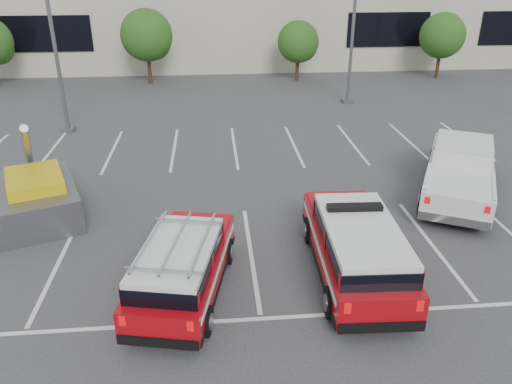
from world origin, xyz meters
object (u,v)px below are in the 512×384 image
white_pickup (459,175)px  utility_rig (34,200)px  light_pole_mid (355,9)px  ladder_suv (183,270)px  tree_right (443,37)px  tree_mid_right (299,43)px  tree_mid_left (148,37)px  fire_chief_suv (355,251)px  light_pole_left (50,20)px

white_pickup → utility_rig: (-14.46, -0.54, -0.08)m
light_pole_mid → ladder_suv: 20.31m
light_pole_mid → ladder_suv: light_pole_mid is taller
tree_right → white_pickup: size_ratio=0.69×
tree_right → white_pickup: (-7.40, -18.70, -2.02)m
light_pole_mid → tree_mid_right: bearing=107.5°
tree_mid_right → ladder_suv: tree_mid_right is taller
tree_mid_left → tree_right: 20.00m
light_pole_mid → tree_mid_left: bearing=153.1°
white_pickup → tree_mid_left: bearing=151.3°
tree_mid_left → ladder_suv: size_ratio=0.99×
white_pickup → tree_right: bearing=95.8°
tree_mid_left → tree_right: (20.00, -0.00, -0.27)m
tree_mid_right → ladder_suv: size_ratio=0.82×
ladder_suv → utility_rig: 6.71m
ladder_suv → tree_right: bearing=66.5°
fire_chief_suv → white_pickup: size_ratio=0.85×
tree_mid_left → light_pole_mid: (11.91, -6.05, 2.14)m
tree_mid_right → light_pole_left: light_pole_left is taller
white_pickup → utility_rig: size_ratio=1.39×
utility_rig → fire_chief_suv: bearing=-44.7°
light_pole_left → utility_rig: bearing=-82.4°
tree_right → white_pickup: tree_right is taller
tree_mid_left → light_pole_left: 10.73m
tree_right → fire_chief_suv: bearing=-118.1°
light_pole_mid → white_pickup: 13.42m
tree_right → light_pole_left: light_pole_left is taller
utility_rig → white_pickup: bearing=-19.0°
light_pole_left → ladder_suv: 15.70m
tree_right → light_pole_left: 25.30m
light_pole_left → utility_rig: size_ratio=2.20×
light_pole_mid → fire_chief_suv: (-4.36, -17.30, -4.41)m
tree_mid_left → tree_right: bearing=-0.0°
tree_mid_right → tree_right: size_ratio=0.90×
tree_mid_left → tree_mid_right: size_ratio=1.21×
tree_mid_left → utility_rig: size_ratio=1.04×
light_pole_left → fire_chief_suv: (10.64, -13.30, -4.41)m
tree_mid_right → light_pole_left: bearing=-142.5°
fire_chief_suv → tree_right: bearing=64.2°
tree_right → light_pole_mid: light_pole_mid is taller
tree_mid_left → fire_chief_suv: tree_mid_left is taller
tree_right → tree_mid_right: bearing=-180.0°
fire_chief_suv → white_pickup: fire_chief_suv is taller
white_pickup → ladder_suv: bearing=-124.5°
tree_mid_left → light_pole_mid: bearing=-26.9°
light_pole_mid → fire_chief_suv: bearing=-104.1°
tree_mid_right → utility_rig: bearing=-121.7°
white_pickup → fire_chief_suv: bearing=-110.0°
tree_mid_right → light_pole_mid: (1.91, -6.05, 2.68)m
light_pole_left → ladder_suv: bearing=-65.8°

